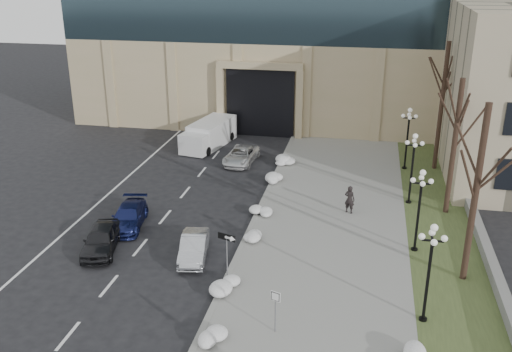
# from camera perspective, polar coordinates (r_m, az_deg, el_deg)

# --- Properties ---
(sidewalk) EXTENTS (9.00, 40.00, 0.12)m
(sidewalk) POSITION_cam_1_polar(r_m,az_deg,el_deg) (33.64, 7.20, -5.44)
(sidewalk) COLOR gray
(sidewalk) RESTS_ON ground
(curb) EXTENTS (0.30, 40.00, 0.14)m
(curb) POSITION_cam_1_polar(r_m,az_deg,el_deg) (34.16, -0.36, -4.80)
(curb) COLOR gray
(curb) RESTS_ON ground
(grass_strip) EXTENTS (4.00, 40.00, 0.10)m
(grass_strip) POSITION_cam_1_polar(r_m,az_deg,el_deg) (33.93, 18.26, -6.19)
(grass_strip) COLOR #3B4824
(grass_strip) RESTS_ON ground
(stone_wall) EXTENTS (0.50, 30.00, 0.70)m
(stone_wall) POSITION_cam_1_polar(r_m,az_deg,el_deg) (35.91, 21.16, -4.49)
(stone_wall) COLOR slate
(stone_wall) RESTS_ON ground
(car_a) EXTENTS (2.59, 4.40, 1.41)m
(car_a) POSITION_cam_1_polar(r_m,az_deg,el_deg) (32.13, -15.23, -6.13)
(car_a) COLOR black
(car_a) RESTS_ON ground
(car_b) EXTENTS (2.00, 3.97, 1.25)m
(car_b) POSITION_cam_1_polar(r_m,az_deg,el_deg) (30.57, -6.24, -7.08)
(car_b) COLOR #A8AAB0
(car_b) RESTS_ON ground
(car_c) EXTENTS (2.49, 4.55, 1.25)m
(car_c) POSITION_cam_1_polar(r_m,az_deg,el_deg) (34.62, -12.63, -3.97)
(car_c) COLOR navy
(car_c) RESTS_ON ground
(car_d) EXTENTS (2.37, 4.59, 1.24)m
(car_d) POSITION_cam_1_polar(r_m,az_deg,el_deg) (44.10, -1.49, 2.09)
(car_d) COLOR silver
(car_d) RESTS_ON ground
(car_e) EXTENTS (2.53, 4.55, 1.46)m
(car_e) POSITION_cam_1_polar(r_m,az_deg,el_deg) (48.76, -5.61, 4.01)
(car_e) COLOR #2F2E33
(car_e) RESTS_ON ground
(pedestrian) EXTENTS (0.75, 0.62, 1.78)m
(pedestrian) POSITION_cam_1_polar(r_m,az_deg,el_deg) (35.60, 9.34, -2.32)
(pedestrian) COLOR black
(pedestrian) RESTS_ON sidewalk
(box_truck) EXTENTS (3.45, 6.79, 2.06)m
(box_truck) POSITION_cam_1_polar(r_m,az_deg,el_deg) (48.13, -4.73, 4.14)
(box_truck) COLOR silver
(box_truck) RESTS_ON ground
(one_way_sign) EXTENTS (0.98, 0.48, 2.67)m
(one_way_sign) POSITION_cam_1_polar(r_m,az_deg,el_deg) (27.39, -2.68, -6.78)
(one_way_sign) COLOR slate
(one_way_sign) RESTS_ON ground
(keep_sign) EXTENTS (0.43, 0.18, 2.07)m
(keep_sign) POSITION_cam_1_polar(r_m,az_deg,el_deg) (24.31, 1.96, -12.59)
(keep_sign) COLOR slate
(keep_sign) RESTS_ON ground
(snow_clump_b) EXTENTS (1.10, 1.60, 0.36)m
(snow_clump_b) POSITION_cam_1_polar(r_m,az_deg,el_deg) (24.64, -4.52, -15.61)
(snow_clump_b) COLOR white
(snow_clump_b) RESTS_ON sidewalk
(snow_clump_c) EXTENTS (1.10, 1.60, 0.36)m
(snow_clump_c) POSITION_cam_1_polar(r_m,az_deg,el_deg) (27.74, -2.61, -10.93)
(snow_clump_c) COLOR white
(snow_clump_c) RESTS_ON sidewalk
(snow_clump_d) EXTENTS (1.10, 1.60, 0.36)m
(snow_clump_d) POSITION_cam_1_polar(r_m,az_deg,el_deg) (31.81, -0.91, -6.42)
(snow_clump_d) COLOR white
(snow_clump_d) RESTS_ON sidewalk
(snow_clump_e) EXTENTS (1.10, 1.60, 0.36)m
(snow_clump_e) POSITION_cam_1_polar(r_m,az_deg,el_deg) (35.38, 0.64, -3.44)
(snow_clump_e) COLOR white
(snow_clump_e) RESTS_ON sidewalk
(snow_clump_f) EXTENTS (1.10, 1.60, 0.36)m
(snow_clump_f) POSITION_cam_1_polar(r_m,az_deg,el_deg) (40.05, 1.98, -0.43)
(snow_clump_f) COLOR white
(snow_clump_f) RESTS_ON sidewalk
(snow_clump_g) EXTENTS (1.10, 1.60, 0.36)m
(snow_clump_g) POSITION_cam_1_polar(r_m,az_deg,el_deg) (43.78, 2.95, 1.48)
(snow_clump_g) COLOR white
(snow_clump_g) RESTS_ON sidewalk
(lamppost_a) EXTENTS (1.18, 1.18, 4.76)m
(lamppost_a) POSITION_cam_1_polar(r_m,az_deg,el_deg) (25.29, 17.03, -8.07)
(lamppost_a) COLOR black
(lamppost_a) RESTS_ON ground
(lamppost_b) EXTENTS (1.18, 1.18, 4.76)m
(lamppost_b) POSITION_cam_1_polar(r_m,az_deg,el_deg) (31.12, 16.07, -2.30)
(lamppost_b) COLOR black
(lamppost_b) RESTS_ON ground
(lamppost_c) EXTENTS (1.18, 1.18, 4.76)m
(lamppost_c) POSITION_cam_1_polar(r_m,az_deg,el_deg) (37.18, 15.43, 1.62)
(lamppost_c) COLOR black
(lamppost_c) RESTS_ON ground
(lamppost_d) EXTENTS (1.18, 1.18, 4.76)m
(lamppost_d) POSITION_cam_1_polar(r_m,az_deg,el_deg) (43.37, 14.97, 4.43)
(lamppost_d) COLOR black
(lamppost_d) RESTS_ON ground
(tree_near) EXTENTS (3.20, 3.20, 9.00)m
(tree_near) POSITION_cam_1_polar(r_m,az_deg,el_deg) (28.14, 21.41, 0.57)
(tree_near) COLOR black
(tree_near) RESTS_ON ground
(tree_mid) EXTENTS (3.20, 3.20, 8.50)m
(tree_mid) POSITION_cam_1_polar(r_m,az_deg,el_deg) (35.77, 19.41, 4.50)
(tree_mid) COLOR black
(tree_mid) RESTS_ON ground
(tree_far) EXTENTS (3.20, 3.20, 9.50)m
(tree_far) POSITION_cam_1_polar(r_m,az_deg,el_deg) (43.32, 18.25, 8.29)
(tree_far) COLOR black
(tree_far) RESTS_ON ground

